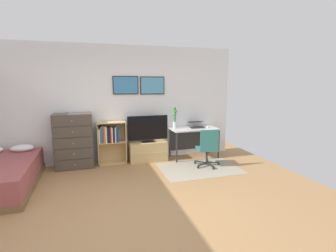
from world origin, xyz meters
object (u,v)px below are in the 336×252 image
at_px(dresser, 74,141).
at_px(bamboo_vase, 175,117).
at_px(laptop, 196,125).
at_px(desk, 193,133).
at_px(tv_stand, 148,151).
at_px(television, 148,129).
at_px(bookshelf, 110,138).
at_px(computer_mouse, 208,127).
at_px(office_chair, 208,147).

bearing_deg(dresser, bamboo_vase, 2.15).
distance_m(dresser, laptop, 2.92).
xyz_separation_m(desk, laptop, (0.11, 0.05, 0.20)).
bearing_deg(laptop, desk, -152.47).
distance_m(tv_stand, laptop, 1.38).
xyz_separation_m(dresser, television, (1.65, -0.01, 0.18)).
bearing_deg(desk, bookshelf, 178.29).
relative_size(television, laptop, 2.30).
bearing_deg(bookshelf, computer_mouse, -2.88).
height_order(television, desk, television).
height_order(laptop, computer_mouse, laptop).
height_order(dresser, computer_mouse, dresser).
bearing_deg(desk, tv_stand, 179.29).
height_order(dresser, office_chair, dresser).
xyz_separation_m(tv_stand, laptop, (1.26, 0.03, 0.57)).
bearing_deg(office_chair, bookshelf, 167.26).
xyz_separation_m(desk, bamboo_vase, (-0.45, 0.09, 0.41)).
relative_size(television, computer_mouse, 9.26).
bearing_deg(tv_stand, dresser, -179.48).
distance_m(dresser, television, 1.66).
bearing_deg(bamboo_vase, desk, -11.05).
height_order(dresser, bamboo_vase, bamboo_vase).
height_order(television, computer_mouse, television).
bearing_deg(computer_mouse, bookshelf, 177.12).
height_order(desk, computer_mouse, computer_mouse).
xyz_separation_m(bookshelf, tv_stand, (0.88, -0.05, -0.36)).
xyz_separation_m(office_chair, computer_mouse, (0.37, 0.79, 0.30)).
bearing_deg(bamboo_vase, bookshelf, -179.02).
bearing_deg(bookshelf, dresser, -175.45).
relative_size(tv_stand, bamboo_vase, 1.71).
xyz_separation_m(dresser, office_chair, (2.81, -0.85, -0.14)).
relative_size(television, office_chair, 1.12).
relative_size(dresser, office_chair, 1.39).
bearing_deg(bamboo_vase, dresser, -177.85).
height_order(television, laptop, television).
distance_m(dresser, computer_mouse, 3.18).
bearing_deg(dresser, desk, 0.01).
xyz_separation_m(desk, office_chair, (0.01, -0.85, -0.15)).
bearing_deg(tv_stand, desk, -0.71).
height_order(dresser, bookshelf, dresser).
relative_size(television, bamboo_vase, 1.85).
height_order(bookshelf, bamboo_vase, bamboo_vase).
relative_size(bookshelf, tv_stand, 1.08).
distance_m(desk, laptop, 0.23).
relative_size(laptop, bamboo_vase, 0.80).
xyz_separation_m(desk, computer_mouse, (0.37, -0.06, 0.15)).
height_order(tv_stand, bamboo_vase, bamboo_vase).
distance_m(tv_stand, television, 0.55).
distance_m(bookshelf, desk, 2.03).
relative_size(tv_stand, office_chair, 1.04).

